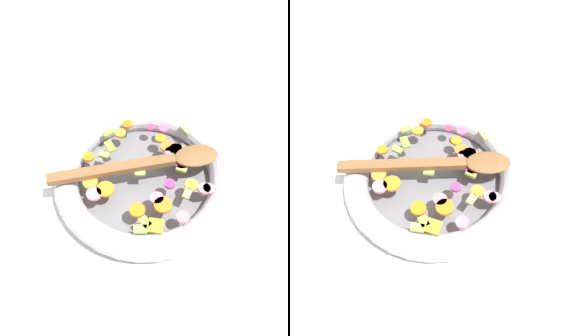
{
  "view_description": "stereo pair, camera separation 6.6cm",
  "coord_description": "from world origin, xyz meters",
  "views": [
    {
      "loc": [
        -0.05,
        -0.39,
        0.58
      ],
      "look_at": [
        0.0,
        0.0,
        0.05
      ],
      "focal_mm": 35.0,
      "sensor_mm": 36.0,
      "label": 1
    },
    {
      "loc": [
        0.02,
        -0.4,
        0.58
      ],
      "look_at": [
        0.0,
        0.0,
        0.05
      ],
      "focal_mm": 35.0,
      "sensor_mm": 36.0,
      "label": 2
    }
  ],
  "objects": [
    {
      "name": "ground_plane",
      "position": [
        0.0,
        0.0,
        0.0
      ],
      "size": [
        4.0,
        4.0,
        0.0
      ],
      "primitive_type": "plane",
      "color": "silver"
    },
    {
      "name": "skillet",
      "position": [
        0.0,
        0.0,
        0.02
      ],
      "size": [
        0.37,
        0.37,
        0.05
      ],
      "color": "slate",
      "rests_on": "ground_plane"
    },
    {
      "name": "chopped_vegetables",
      "position": [
        0.01,
        -0.01,
        0.05
      ],
      "size": [
        0.26,
        0.29,
        0.01
      ],
      "color": "orange",
      "rests_on": "skillet"
    },
    {
      "name": "wooden_spoon",
      "position": [
        0.02,
        0.0,
        0.06
      ],
      "size": [
        0.35,
        0.07,
        0.01
      ],
      "color": "brown",
      "rests_on": "chopped_vegetables"
    }
  ]
}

